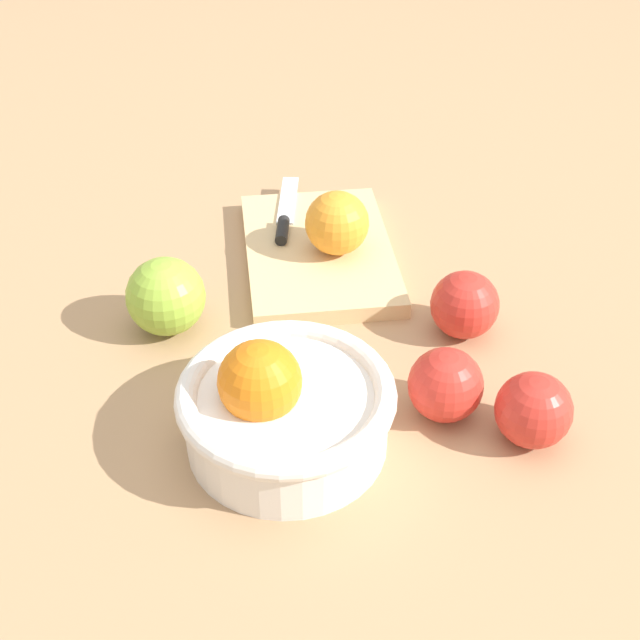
# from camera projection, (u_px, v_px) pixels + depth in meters

# --- Properties ---
(ground_plane) EXTENTS (2.40, 2.40, 0.00)m
(ground_plane) POSITION_uv_depth(u_px,v_px,m) (358.00, 318.00, 0.90)
(ground_plane) COLOR tan
(bowl) EXTENTS (0.19, 0.19, 0.11)m
(bowl) POSITION_uv_depth(u_px,v_px,m) (283.00, 408.00, 0.73)
(bowl) COLOR white
(bowl) RESTS_ON ground_plane
(cutting_board) EXTENTS (0.28, 0.22, 0.02)m
(cutting_board) POSITION_uv_depth(u_px,v_px,m) (318.00, 253.00, 0.97)
(cutting_board) COLOR #DBB77F
(cutting_board) RESTS_ON ground_plane
(orange_on_board) EXTENTS (0.07, 0.07, 0.07)m
(orange_on_board) POSITION_uv_depth(u_px,v_px,m) (337.00, 223.00, 0.94)
(orange_on_board) COLOR orange
(orange_on_board) RESTS_ON cutting_board
(knife) EXTENTS (0.15, 0.08, 0.01)m
(knife) POSITION_uv_depth(u_px,v_px,m) (285.00, 217.00, 1.01)
(knife) COLOR silver
(knife) RESTS_ON cutting_board
(apple_front_left) EXTENTS (0.07, 0.07, 0.07)m
(apple_front_left) POSITION_uv_depth(u_px,v_px,m) (534.00, 410.00, 0.74)
(apple_front_left) COLOR red
(apple_front_left) RESTS_ON ground_plane
(apple_mid_left) EXTENTS (0.07, 0.07, 0.07)m
(apple_mid_left) POSITION_uv_depth(u_px,v_px,m) (445.00, 385.00, 0.76)
(apple_mid_left) COLOR red
(apple_mid_left) RESTS_ON ground_plane
(apple_front_left_2) EXTENTS (0.07, 0.07, 0.07)m
(apple_front_left_2) POSITION_uv_depth(u_px,v_px,m) (465.00, 305.00, 0.86)
(apple_front_left_2) COLOR red
(apple_front_left_2) RESTS_ON ground_plane
(apple_back_right) EXTENTS (0.08, 0.08, 0.08)m
(apple_back_right) POSITION_uv_depth(u_px,v_px,m) (166.00, 296.00, 0.86)
(apple_back_right) COLOR #8EB738
(apple_back_right) RESTS_ON ground_plane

